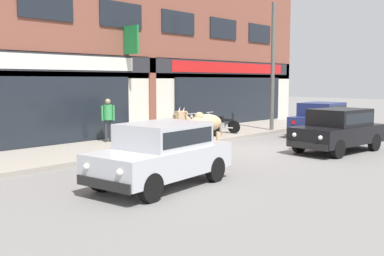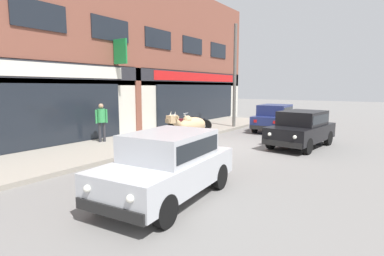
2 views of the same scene
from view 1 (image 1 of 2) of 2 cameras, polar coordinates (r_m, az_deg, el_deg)
ground_plane at (r=15.90m, az=8.95°, el=-2.74°), size 90.00×90.00×0.00m
sidewalk at (r=18.32m, az=-1.38°, el=-1.28°), size 19.00×3.46×0.14m
shop_building at (r=19.64m, az=-5.69°, el=10.49°), size 23.00×1.40×8.31m
cow at (r=14.59m, az=1.45°, el=0.51°), size 2.15×0.64×1.61m
car_0 at (r=10.28m, az=-3.82°, el=-2.94°), size 3.72×1.92×1.46m
car_1 at (r=20.20m, az=16.20°, el=1.29°), size 3.68×1.77×1.46m
car_2 at (r=15.96m, az=18.11°, el=0.01°), size 3.74×2.01×1.46m
motorcycle_0 at (r=18.71m, az=1.38°, el=0.28°), size 0.52×1.81×0.88m
motorcycle_1 at (r=19.66m, az=3.74°, el=0.55°), size 0.53×1.81×0.88m
pedestrian at (r=16.87m, az=-10.61°, el=1.58°), size 0.46×0.32×1.60m
utility_pole at (r=20.91m, az=10.22°, el=7.65°), size 0.18×0.18×5.76m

